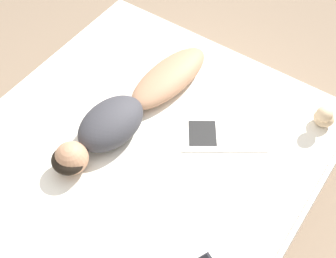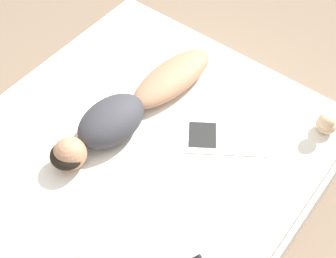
{
  "view_description": "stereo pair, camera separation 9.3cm",
  "coord_description": "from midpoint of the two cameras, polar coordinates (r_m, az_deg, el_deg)",
  "views": [
    {
      "loc": [
        -1.04,
        1.2,
        2.8
      ],
      "look_at": [
        -0.08,
        -0.18,
        0.59
      ],
      "focal_mm": 50.0,
      "sensor_mm": 36.0,
      "label": 1
    },
    {
      "loc": [
        -1.11,
        1.15,
        2.8
      ],
      "look_at": [
        -0.08,
        -0.18,
        0.59
      ],
      "focal_mm": 50.0,
      "sensor_mm": 36.0,
      "label": 2
    }
  ],
  "objects": [
    {
      "name": "plush_toy",
      "position": [
        2.93,
        17.65,
        1.45
      ],
      "size": [
        0.13,
        0.15,
        0.19
      ],
      "color": "#D1B289",
      "rests_on": "bed"
    },
    {
      "name": "ground_plane",
      "position": [
        3.23,
        -3.89,
        -7.81
      ],
      "size": [
        12.0,
        12.0,
        0.0
      ],
      "primitive_type": "plane",
      "color": "#7A6651"
    },
    {
      "name": "open_magazine",
      "position": [
        2.83,
        5.73,
        -0.6
      ],
      "size": [
        0.57,
        0.51,
        0.01
      ],
      "rotation": [
        0.0,
        0.0,
        0.6
      ],
      "color": "silver",
      "rests_on": "bed"
    },
    {
      "name": "bed",
      "position": [
        3.0,
        -4.17,
        -5.32
      ],
      "size": [
        1.99,
        2.13,
        0.54
      ],
      "color": "beige",
      "rests_on": "ground_plane"
    },
    {
      "name": "person",
      "position": [
        2.83,
        -5.79,
        2.3
      ],
      "size": [
        0.39,
        1.3,
        0.21
      ],
      "rotation": [
        0.0,
        0.0,
        -0.1
      ],
      "color": "#A37556",
      "rests_on": "bed"
    }
  ]
}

